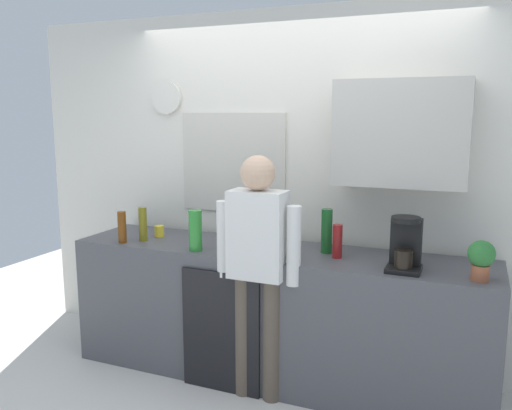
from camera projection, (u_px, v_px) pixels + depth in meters
The scene contains 13 objects.
ground_plane at pixel (258, 396), 3.50m from camera, with size 8.00×8.00×0.00m, color silver.
kitchen_counter at pixel (274, 314), 3.69m from camera, with size 2.91×0.64×0.93m, color #4C4C51.
dishwasher_panel at pixel (221, 332), 3.49m from camera, with size 0.56×0.02×0.83m, color black.
back_wall_assembly at pixel (306, 181), 3.87m from camera, with size 4.51×0.42×2.60m.
coffee_maker at pixel (405, 246), 3.12m from camera, with size 0.20×0.20×0.33m.
bottle_olive_oil at pixel (143, 224), 3.85m from camera, with size 0.06×0.06×0.25m, color olive.
bottle_amber_beer at pixel (122, 227), 3.80m from camera, with size 0.06×0.06×0.23m, color brown.
bottle_red_vinegar at pixel (337, 241), 3.40m from camera, with size 0.06×0.06×0.22m, color maroon.
bottle_green_wine at pixel (327, 231), 3.51m from camera, with size 0.07×0.07×0.30m, color #195923.
bottle_clear_soda at pixel (195, 230), 3.58m from camera, with size 0.09×0.09×0.28m, color #2D8C33.
cup_yellow_cup at pixel (159, 231), 3.99m from camera, with size 0.07×0.07×0.09m, color yellow.
potted_plant at pixel (481, 258), 2.93m from camera, with size 0.15×0.15×0.23m.
person_at_sink at pixel (258, 258), 3.33m from camera, with size 0.57×0.22×1.60m.
Camera 1 is at (1.24, -2.98, 1.85)m, focal length 36.89 mm.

